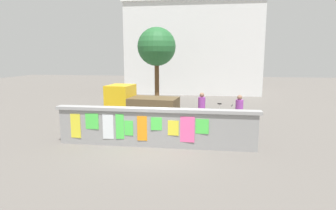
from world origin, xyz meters
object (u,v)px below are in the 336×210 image
(bicycle_far, at_px, (222,115))
(person_walking, at_px, (239,109))
(bicycle_near, at_px, (88,127))
(auto_rickshaw_truck, at_px, (139,104))
(motorcycle, at_px, (208,125))
(tree_roadside, at_px, (157,47))
(person_bystander, at_px, (202,106))

(bicycle_far, distance_m, person_walking, 1.89)
(bicycle_near, height_order, person_walking, person_walking)
(auto_rickshaw_truck, relative_size, motorcycle, 1.99)
(bicycle_far, distance_m, tree_roadside, 7.45)
(tree_roadside, bearing_deg, motorcycle, -65.13)
(person_bystander, bearing_deg, bicycle_near, -153.63)
(person_walking, bearing_deg, tree_roadside, 126.99)
(bicycle_far, relative_size, person_walking, 1.04)
(bicycle_near, height_order, tree_roadside, tree_roadside)
(person_walking, bearing_deg, bicycle_far, 111.91)
(motorcycle, bearing_deg, auto_rickshaw_truck, 146.15)
(bicycle_near, xyz_separation_m, person_walking, (6.40, 1.75, 0.62))
(bicycle_near, relative_size, tree_roadside, 0.31)
(bicycle_near, height_order, person_bystander, person_bystander)
(motorcycle, bearing_deg, person_bystander, 100.14)
(bicycle_far, bearing_deg, bicycle_near, -149.35)
(auto_rickshaw_truck, bearing_deg, person_bystander, -11.00)
(auto_rickshaw_truck, height_order, person_walking, auto_rickshaw_truck)
(bicycle_far, relative_size, tree_roadside, 0.32)
(bicycle_far, distance_m, person_bystander, 1.60)
(person_walking, relative_size, person_bystander, 1.00)
(auto_rickshaw_truck, distance_m, bicycle_far, 4.31)
(bicycle_near, distance_m, bicycle_far, 6.67)
(motorcycle, relative_size, bicycle_far, 1.11)
(motorcycle, bearing_deg, person_walking, 40.07)
(person_walking, xyz_separation_m, tree_roadside, (-4.97, 6.59, 2.93))
(auto_rickshaw_truck, distance_m, bicycle_near, 3.36)
(bicycle_near, bearing_deg, bicycle_far, 30.65)
(motorcycle, xyz_separation_m, person_bystander, (-0.31, 1.75, 0.52))
(bicycle_far, height_order, person_walking, person_walking)
(motorcycle, relative_size, tree_roadside, 0.36)
(bicycle_near, height_order, bicycle_far, same)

